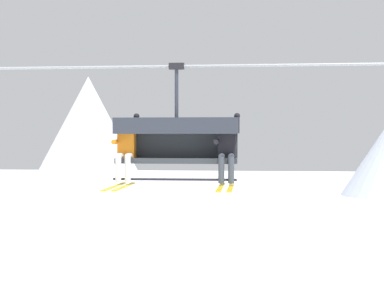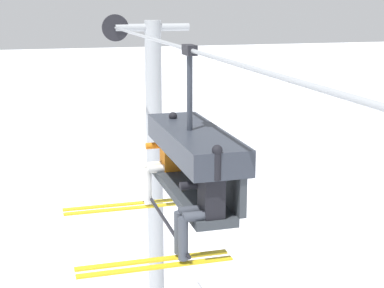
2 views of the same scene
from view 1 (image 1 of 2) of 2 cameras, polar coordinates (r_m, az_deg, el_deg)
mountain_peak_central at (r=57.32m, az=-10.02°, el=0.36°), size 12.79×12.79×12.24m
lift_cable at (r=10.99m, az=8.55°, el=7.58°), size 17.48×0.05×0.05m
chairlift_chair at (r=11.05m, az=-1.46°, el=1.01°), size 2.31×0.74×2.17m
skier_orange at (r=11.00m, az=-6.46°, el=-0.40°), size 0.48×1.70×1.34m
skier_black at (r=10.77m, az=3.40°, el=-0.42°), size 0.48×1.70×1.34m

